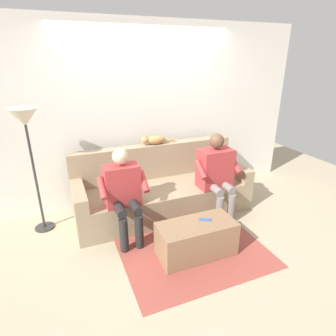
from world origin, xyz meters
name	(u,v)px	position (x,y,z in m)	size (l,w,h in m)	color
ground_plane	(183,237)	(0.00, 0.60, 0.00)	(8.00, 8.00, 0.00)	tan
back_wall	(147,115)	(0.00, -0.72, 1.30)	(4.98, 0.06, 2.60)	silver
couch	(161,191)	(0.00, -0.15, 0.31)	(2.44, 0.87, 0.92)	#9E896B
coffee_table	(196,239)	(0.00, 0.94, 0.20)	(0.86, 0.41, 0.40)	#8C6B4C
person_left_seated	(216,171)	(-0.65, 0.25, 0.66)	(0.60, 0.51, 1.17)	#B23838
person_right_seated	(123,190)	(0.65, 0.29, 0.63)	(0.57, 0.51, 1.13)	#B23838
cat_on_backrest	(154,140)	(0.00, -0.44, 0.99)	(0.51, 0.14, 0.14)	#B7844C
remote_blue	(205,219)	(-0.12, 0.90, 0.41)	(0.13, 0.04, 0.02)	#3860B7
floor_rug	(191,247)	(0.00, 0.82, 0.00)	(1.63, 1.39, 0.01)	#9E473D
floor_lamp	(26,127)	(1.60, -0.28, 1.36)	(0.33, 0.33, 1.57)	#2D2D2D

